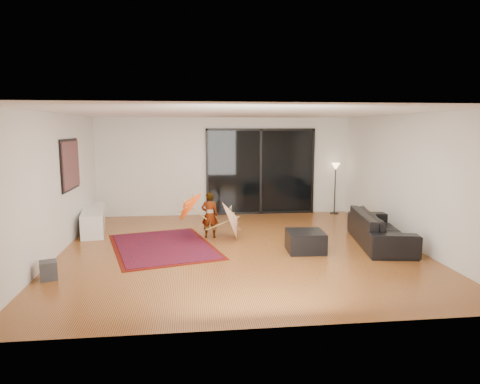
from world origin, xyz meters
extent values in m
plane|color=#A3642C|center=(0.00, 0.00, 0.00)|extent=(7.00, 7.00, 0.00)
plane|color=white|center=(0.00, 0.00, 2.70)|extent=(7.00, 7.00, 0.00)
plane|color=silver|center=(0.00, 3.50, 1.35)|extent=(7.00, 0.00, 7.00)
plane|color=silver|center=(0.00, -3.50, 1.35)|extent=(7.00, 0.00, 7.00)
plane|color=silver|center=(-3.50, 0.00, 1.35)|extent=(0.00, 7.00, 7.00)
plane|color=silver|center=(3.50, 0.00, 1.35)|extent=(0.00, 7.00, 7.00)
cube|color=black|center=(1.00, 3.47, 1.20)|extent=(3.00, 0.04, 2.40)
cube|color=black|center=(1.00, 3.45, 2.37)|extent=(3.06, 0.06, 0.06)
cube|color=black|center=(1.00, 3.45, 0.03)|extent=(3.06, 0.06, 0.06)
cube|color=black|center=(1.00, 3.45, 1.20)|extent=(0.06, 0.06, 2.40)
cube|color=black|center=(-3.48, 1.00, 1.65)|extent=(0.02, 1.28, 1.08)
cube|color=#21543D|center=(-3.46, 1.00, 1.65)|extent=(0.03, 1.18, 0.98)
cube|color=white|center=(-3.25, 1.89, 0.26)|extent=(0.79, 1.96, 0.53)
cube|color=#424244|center=(-3.25, -1.42, 0.15)|extent=(0.33, 0.33, 0.30)
cube|color=#530E07|center=(-1.54, 0.30, 0.01)|extent=(2.55, 3.09, 0.01)
cube|color=maroon|center=(-1.54, 0.30, 0.01)|extent=(2.35, 2.89, 0.02)
imported|color=black|center=(2.95, -0.04, 0.34)|extent=(1.29, 2.44, 0.68)
cube|color=black|center=(1.27, -0.36, 0.20)|extent=(0.75, 0.75, 0.41)
cylinder|color=black|center=(3.10, 3.25, 0.01)|extent=(0.25, 0.25, 0.03)
cylinder|color=black|center=(3.10, 3.25, 0.66)|extent=(0.03, 0.03, 1.33)
cone|color=#FFD899|center=(3.10, 3.25, 1.34)|extent=(0.25, 0.25, 0.19)
imported|color=#999999|center=(-0.55, 0.94, 0.51)|extent=(0.39, 0.27, 1.01)
cone|color=#FF4B0D|center=(-1.10, 0.89, 0.74)|extent=(0.62, 0.77, 0.70)
cylinder|color=tan|center=(-1.10, 0.89, 0.40)|extent=(0.40, 0.02, 0.34)
cylinder|color=tan|center=(-1.10, 0.89, 0.84)|extent=(0.05, 0.02, 0.05)
cone|color=silver|center=(0.05, 0.79, 0.51)|extent=(0.49, 0.87, 0.88)
cylinder|color=tan|center=(0.05, 0.79, 0.13)|extent=(0.52, 0.02, 0.22)
cylinder|color=tan|center=(0.05, 0.79, 0.62)|extent=(0.06, 0.02, 0.04)
camera|label=1|loc=(-0.95, -8.33, 2.41)|focal=32.00mm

